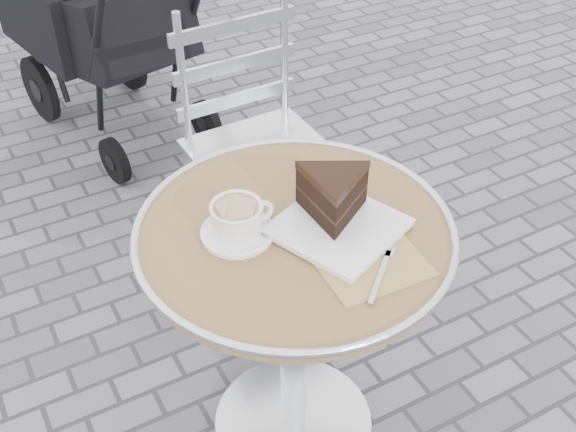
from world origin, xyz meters
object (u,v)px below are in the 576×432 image
bistro_chair (248,116)px  baby_stroller (100,20)px  cafe_table (294,283)px  cake_plate_set (335,202)px  cappuccino_set (238,222)px

bistro_chair → baby_stroller: baby_stroller is taller
cafe_table → cake_plate_set: 0.24m
baby_stroller → cappuccino_set: bearing=-108.3°
baby_stroller → cafe_table: bearing=-104.5°
cappuccino_set → cake_plate_set: (0.20, -0.07, 0.02)m
cappuccino_set → baby_stroller: baby_stroller is taller
cappuccino_set → cake_plate_set: size_ratio=0.42×
cafe_table → baby_stroller: size_ratio=0.65×
cafe_table → bistro_chair: bearing=72.1°
cappuccino_set → cafe_table: bearing=-18.2°
cafe_table → cake_plate_set: cake_plate_set is taller
bistro_chair → cappuccino_set: bearing=-118.6°
cappuccino_set → cake_plate_set: cake_plate_set is taller
cafe_table → cake_plate_set: bearing=-15.8°
cappuccino_set → bistro_chair: bistro_chair is taller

